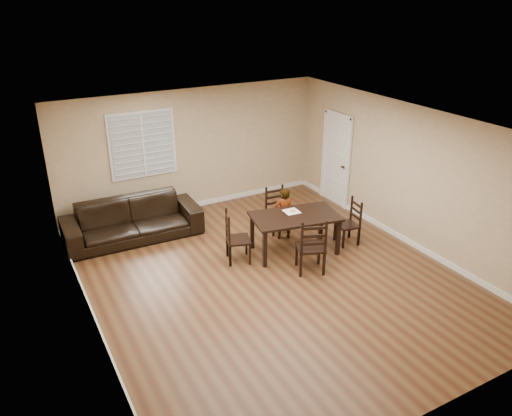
# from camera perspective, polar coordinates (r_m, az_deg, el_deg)

# --- Properties ---
(ground) EXTENTS (7.00, 7.00, 0.00)m
(ground) POSITION_cam_1_polar(r_m,az_deg,el_deg) (8.78, 1.83, -7.92)
(ground) COLOR brown
(ground) RESTS_ON ground
(room) EXTENTS (6.04, 7.04, 2.72)m
(room) POSITION_cam_1_polar(r_m,az_deg,el_deg) (8.14, 1.58, 3.60)
(room) COLOR #C8AE87
(room) RESTS_ON ground
(dining_table) EXTENTS (1.75, 1.19, 0.75)m
(dining_table) POSITION_cam_1_polar(r_m,az_deg,el_deg) (9.32, 4.49, -1.34)
(dining_table) COLOR black
(dining_table) RESTS_ON ground
(chair_near) EXTENTS (0.45, 0.42, 0.94)m
(chair_near) POSITION_cam_1_polar(r_m,az_deg,el_deg) (10.27, 2.23, -0.25)
(chair_near) COLOR black
(chair_near) RESTS_ON ground
(chair_far) EXTENTS (0.61, 0.59, 1.06)m
(chair_far) POSITION_cam_1_polar(r_m,az_deg,el_deg) (8.69, 6.44, -4.77)
(chair_far) COLOR black
(chair_far) RESTS_ON ground
(chair_left) EXTENTS (0.53, 0.55, 0.99)m
(chair_left) POSITION_cam_1_polar(r_m,az_deg,el_deg) (9.07, -2.78, -3.57)
(chair_left) COLOR black
(chair_left) RESTS_ON ground
(chair_right) EXTENTS (0.44, 0.46, 0.91)m
(chair_right) POSITION_cam_1_polar(r_m,az_deg,el_deg) (9.92, 10.94, -1.69)
(chair_right) COLOR black
(chair_right) RESTS_ON ground
(child) EXTENTS (0.44, 0.35, 1.07)m
(child) POSITION_cam_1_polar(r_m,az_deg,el_deg) (9.86, 3.18, -0.65)
(child) COLOR gray
(child) RESTS_ON ground
(napkin) EXTENTS (0.29, 0.29, 0.00)m
(napkin) POSITION_cam_1_polar(r_m,az_deg,el_deg) (9.43, 4.09, -0.40)
(napkin) COLOR beige
(napkin) RESTS_ON dining_table
(donut) EXTENTS (0.10, 0.10, 0.04)m
(donut) POSITION_cam_1_polar(r_m,az_deg,el_deg) (9.43, 4.21, -0.26)
(donut) COLOR #D8964D
(donut) RESTS_ON napkin
(sofa) EXTENTS (2.70, 1.13, 0.78)m
(sofa) POSITION_cam_1_polar(r_m,az_deg,el_deg) (10.22, -13.95, -1.35)
(sofa) COLOR black
(sofa) RESTS_ON ground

